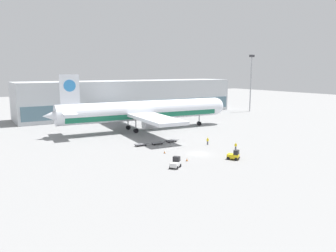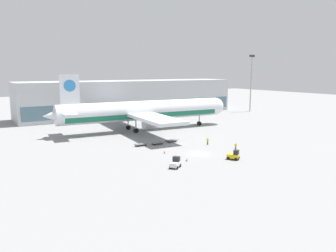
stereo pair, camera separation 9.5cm
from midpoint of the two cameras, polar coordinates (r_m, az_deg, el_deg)
ground_plane at (r=71.99m, az=5.32°, el=-4.83°), size 400.00×400.00×0.00m
terminal_building at (r=137.21m, az=-6.40°, el=4.95°), size 90.00×18.20×14.00m
light_mast at (r=150.28m, az=14.23°, el=7.90°), size 2.80×0.50×24.87m
airplane_main at (r=99.20m, az=-4.57°, el=2.57°), size 58.08×48.48×17.00m
baggage_tug_foreground at (r=68.26m, az=11.37°, el=-5.02°), size 2.55×2.82×2.00m
baggage_tug_mid at (r=61.44m, az=1.30°, el=-6.46°), size 2.81×2.62×2.00m
baggage_dolly_lead at (r=79.23m, az=-4.81°, el=-3.20°), size 3.74×1.67×0.48m
baggage_dolly_second at (r=80.54m, az=-1.91°, el=-2.96°), size 3.74×1.67×0.48m
baggage_dolly_third at (r=83.28m, az=0.54°, el=-2.54°), size 3.74×1.67×0.48m
ground_crew_near at (r=80.57m, az=6.89°, el=-2.50°), size 0.56×0.30×1.85m
ground_crew_far at (r=76.61m, az=11.67°, el=-3.37°), size 0.55×0.32×1.66m
traffic_cone_near at (r=66.03m, az=3.27°, el=-5.82°), size 0.40×0.40×0.69m
traffic_cone_far at (r=72.00m, az=-0.64°, el=-4.53°), size 0.40×0.40×0.63m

